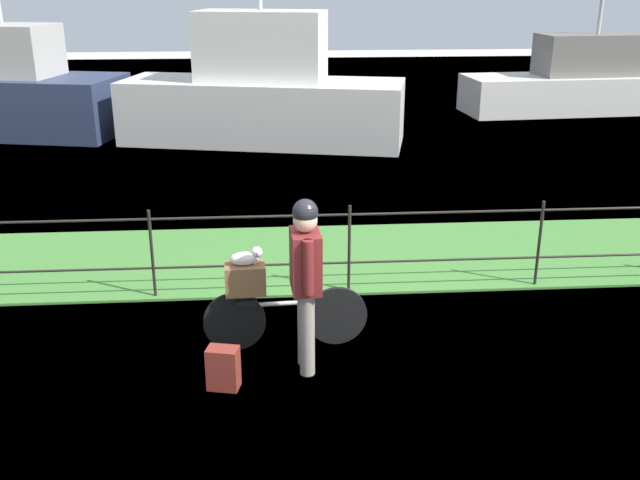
% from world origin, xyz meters
% --- Properties ---
extents(ground_plane, '(60.00, 60.00, 0.00)m').
position_xyz_m(ground_plane, '(0.00, 0.00, 0.00)').
color(ground_plane, beige).
extents(grass_strip, '(27.00, 2.40, 0.03)m').
position_xyz_m(grass_strip, '(0.00, 3.13, 0.01)').
color(grass_strip, '#478438').
rests_on(grass_strip, ground).
extents(harbor_water, '(30.00, 30.00, 0.00)m').
position_xyz_m(harbor_water, '(0.00, 11.97, 0.00)').
color(harbor_water, '#426684').
rests_on(harbor_water, ground).
extents(iron_fence, '(18.04, 0.04, 1.07)m').
position_xyz_m(iron_fence, '(0.00, 2.03, 0.63)').
color(iron_fence, '#28231E').
rests_on(iron_fence, ground).
extents(bicycle_main, '(1.64, 0.18, 0.62)m').
position_xyz_m(bicycle_main, '(-0.79, 0.76, 0.33)').
color(bicycle_main, black).
rests_on(bicycle_main, ground).
extents(wooden_crate, '(0.40, 0.27, 0.29)m').
position_xyz_m(wooden_crate, '(-1.16, 0.74, 0.76)').
color(wooden_crate, brown).
rests_on(wooden_crate, bicycle_main).
extents(terrier_dog, '(0.32, 0.16, 0.18)m').
position_xyz_m(terrier_dog, '(-1.14, 0.74, 0.99)').
color(terrier_dog, silver).
rests_on(terrier_dog, wooden_crate).
extents(cyclist_person, '(0.28, 0.54, 1.68)m').
position_xyz_m(cyclist_person, '(-0.60, 0.32, 1.00)').
color(cyclist_person, gray).
rests_on(cyclist_person, ground).
extents(backpack_on_paving, '(0.31, 0.24, 0.40)m').
position_xyz_m(backpack_on_paving, '(-1.36, 0.03, 0.20)').
color(backpack_on_paving, maroon).
rests_on(backpack_on_paving, ground).
extents(moored_boat_near, '(5.28, 3.14, 4.06)m').
position_xyz_m(moored_boat_near, '(-6.75, 11.48, 0.92)').
color(moored_boat_near, '#2D3856').
rests_on(moored_boat_near, ground).
extents(moored_boat_mid, '(6.36, 3.26, 4.40)m').
position_xyz_m(moored_boat_mid, '(-1.00, 10.17, 1.02)').
color(moored_boat_mid, silver).
rests_on(moored_boat_mid, ground).
extents(moored_boat_far, '(6.95, 2.30, 3.63)m').
position_xyz_m(moored_boat_far, '(7.80, 13.33, 0.74)').
color(moored_boat_far, silver).
rests_on(moored_boat_far, ground).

